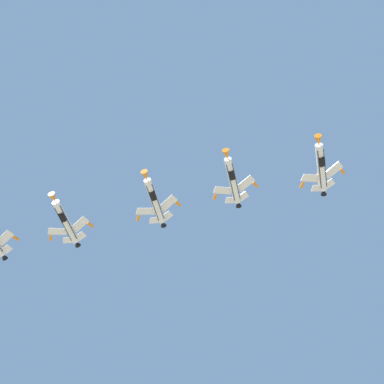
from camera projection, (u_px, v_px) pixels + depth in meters
fighter_jet_left_wing at (321, 167)px, 111.25m from camera, size 10.32×15.94×4.41m
fighter_jet_right_wing at (233, 180)px, 114.07m from camera, size 10.40×15.94×4.38m
fighter_jet_left_outer at (154, 200)px, 114.11m from camera, size 10.23×15.94×4.57m
fighter_jet_right_outer at (65, 221)px, 115.98m from camera, size 10.35×15.94×4.37m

